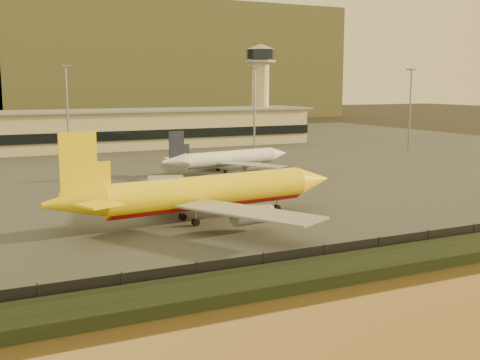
% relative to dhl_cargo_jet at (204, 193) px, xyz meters
% --- Properties ---
extents(ground, '(900.00, 900.00, 0.00)m').
position_rel_dhl_cargo_jet_xyz_m(ground, '(1.97, -13.77, -4.53)').
color(ground, black).
rests_on(ground, ground).
extents(embankment, '(320.00, 7.00, 1.40)m').
position_rel_dhl_cargo_jet_xyz_m(embankment, '(1.97, -30.77, -3.83)').
color(embankment, black).
rests_on(embankment, ground).
extents(tarmac, '(320.00, 220.00, 0.20)m').
position_rel_dhl_cargo_jet_xyz_m(tarmac, '(1.97, 81.23, -4.43)').
color(tarmac, '#2D2D2D').
rests_on(tarmac, ground).
extents(perimeter_fence, '(300.00, 0.05, 2.20)m').
position_rel_dhl_cargo_jet_xyz_m(perimeter_fence, '(1.97, -26.77, -3.23)').
color(perimeter_fence, black).
rests_on(perimeter_fence, tarmac).
extents(terminal_building, '(202.00, 25.00, 12.60)m').
position_rel_dhl_cargo_jet_xyz_m(terminal_building, '(-12.55, 111.79, 1.71)').
color(terminal_building, tan).
rests_on(terminal_building, tarmac).
extents(control_tower, '(11.20, 11.20, 35.50)m').
position_rel_dhl_cargo_jet_xyz_m(control_tower, '(71.97, 117.23, 17.13)').
color(control_tower, tan).
rests_on(control_tower, tarmac).
extents(apron_light_masts, '(152.20, 12.20, 25.40)m').
position_rel_dhl_cargo_jet_xyz_m(apron_light_masts, '(16.97, 61.23, 11.17)').
color(apron_light_masts, slate).
rests_on(apron_light_masts, tarmac).
extents(dhl_cargo_jet, '(48.60, 47.37, 14.51)m').
position_rel_dhl_cargo_jet_xyz_m(dhl_cargo_jet, '(0.00, 0.00, 0.00)').
color(dhl_cargo_jet, yellow).
rests_on(dhl_cargo_jet, tarmac).
extents(white_narrowbody_jet, '(35.95, 34.68, 10.35)m').
position_rel_dhl_cargo_jet_xyz_m(white_narrowbody_jet, '(25.81, 46.68, -1.24)').
color(white_narrowbody_jet, white).
rests_on(white_narrowbody_jet, tarmac).
extents(gse_vehicle_yellow, '(3.97, 2.25, 1.69)m').
position_rel_dhl_cargo_jet_xyz_m(gse_vehicle_yellow, '(18.86, 16.36, -3.49)').
color(gse_vehicle_yellow, yellow).
rests_on(gse_vehicle_yellow, tarmac).
extents(gse_vehicle_white, '(3.73, 2.50, 1.54)m').
position_rel_dhl_cargo_jet_xyz_m(gse_vehicle_white, '(-7.66, 23.87, -3.56)').
color(gse_vehicle_white, white).
rests_on(gse_vehicle_white, tarmac).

